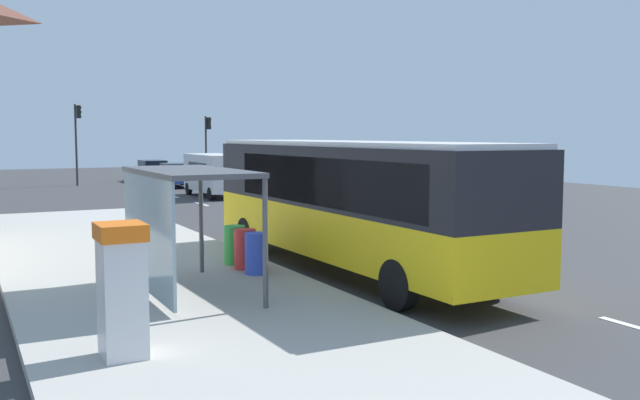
{
  "coord_description": "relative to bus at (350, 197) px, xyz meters",
  "views": [
    {
      "loc": [
        -10.22,
        -13.8,
        3.38
      ],
      "look_at": [
        -1.0,
        4.0,
        1.5
      ],
      "focal_mm": 39.43,
      "sensor_mm": 36.0,
      "label": 1
    }
  ],
  "objects": [
    {
      "name": "recycling_bin_blue",
      "position": [
        -2.49,
        -0.01,
        -1.19
      ],
      "size": [
        0.52,
        0.52,
        0.95
      ],
      "primitive_type": "cylinder",
      "color": "blue",
      "rests_on": "sidewalk_platform"
    },
    {
      "name": "bus_shelter",
      "position": [
        -4.7,
        -1.14,
        0.25
      ],
      "size": [
        1.8,
        4.0,
        2.5
      ],
      "color": "#4C4C51",
      "rests_on": "sidewalk_platform"
    },
    {
      "name": "white_van",
      "position": [
        3.91,
        21.52,
        -0.5
      ],
      "size": [
        2.07,
        5.22,
        2.3
      ],
      "color": "silver",
      "rests_on": "ground"
    },
    {
      "name": "lane_stripe_seg_1",
      "position": [
        1.96,
        -2.02,
        -1.84
      ],
      "size": [
        0.16,
        2.2,
        0.01
      ],
      "primitive_type": "cube",
      "color": "silver",
      "rests_on": "ground"
    },
    {
      "name": "lane_stripe_seg_3",
      "position": [
        1.96,
        7.98,
        -1.84
      ],
      "size": [
        0.16,
        2.2,
        0.01
      ],
      "primitive_type": "cube",
      "color": "silver",
      "rests_on": "ground"
    },
    {
      "name": "sidewalk_platform",
      "position": [
        -4.69,
        0.98,
        -1.75
      ],
      "size": [
        6.2,
        30.0,
        0.18
      ],
      "primitive_type": "cube",
      "color": "#ADAAA3",
      "rests_on": "ground"
    },
    {
      "name": "sedan_near",
      "position": [
        4.01,
        35.77,
        -1.05
      ],
      "size": [
        1.84,
        4.4,
        1.52
      ],
      "color": "navy",
      "rests_on": "ground"
    },
    {
      "name": "sedan_far",
      "position": [
        4.01,
        29.57,
        -1.05
      ],
      "size": [
        1.92,
        4.44,
        1.52
      ],
      "color": "navy",
      "rests_on": "ground"
    },
    {
      "name": "lane_stripe_seg_4",
      "position": [
        1.96,
        12.98,
        -1.84
      ],
      "size": [
        0.16,
        2.2,
        0.01
      ],
      "primitive_type": "cube",
      "color": "silver",
      "rests_on": "ground"
    },
    {
      "name": "traffic_light_far_side",
      "position": [
        -1.39,
        33.58,
        1.69
      ],
      "size": [
        0.49,
        0.28,
        5.35
      ],
      "color": "#2D2D2D",
      "rests_on": "ground"
    },
    {
      "name": "lane_stripe_seg_7",
      "position": [
        1.96,
        27.98,
        -1.84
      ],
      "size": [
        0.16,
        2.2,
        0.01
      ],
      "primitive_type": "cube",
      "color": "silver",
      "rests_on": "ground"
    },
    {
      "name": "recycling_bin_red",
      "position": [
        -2.49,
        0.69,
        -1.19
      ],
      "size": [
        0.52,
        0.52,
        0.95
      ],
      "primitive_type": "cylinder",
      "color": "red",
      "rests_on": "sidewalk_platform"
    },
    {
      "name": "traffic_light_near_side",
      "position": [
        7.22,
        32.78,
        1.26
      ],
      "size": [
        0.49,
        0.28,
        4.64
      ],
      "color": "#2D2D2D",
      "rests_on": "ground"
    },
    {
      "name": "ground_plane",
      "position": [
        1.71,
        12.98,
        -1.86
      ],
      "size": [
        56.0,
        92.0,
        0.04
      ],
      "primitive_type": "cube",
      "color": "#38383A"
    },
    {
      "name": "lane_stripe_seg_5",
      "position": [
        1.96,
        17.98,
        -1.84
      ],
      "size": [
        0.16,
        2.2,
        0.01
      ],
      "primitive_type": "cube",
      "color": "silver",
      "rests_on": "ground"
    },
    {
      "name": "ticket_machine",
      "position": [
        -6.48,
        -4.74,
        -0.67
      ],
      "size": [
        0.66,
        0.76,
        1.94
      ],
      "color": "silver",
      "rests_on": "sidewalk_platform"
    },
    {
      "name": "lane_stripe_seg_2",
      "position": [
        1.96,
        2.98,
        -1.84
      ],
      "size": [
        0.16,
        2.2,
        0.01
      ],
      "primitive_type": "cube",
      "color": "silver",
      "rests_on": "ground"
    },
    {
      "name": "lane_stripe_seg_6",
      "position": [
        1.96,
        22.98,
        -1.84
      ],
      "size": [
        0.16,
        2.2,
        0.01
      ],
      "primitive_type": "cube",
      "color": "silver",
      "rests_on": "ground"
    },
    {
      "name": "recycling_bin_green",
      "position": [
        -2.49,
        1.39,
        -1.19
      ],
      "size": [
        0.52,
        0.52,
        0.95
      ],
      "primitive_type": "cylinder",
      "color": "green",
      "rests_on": "sidewalk_platform"
    },
    {
      "name": "bus",
      "position": [
        0.0,
        0.0,
        0.0
      ],
      "size": [
        2.66,
        11.04,
        3.21
      ],
      "color": "yellow",
      "rests_on": "ground"
    }
  ]
}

